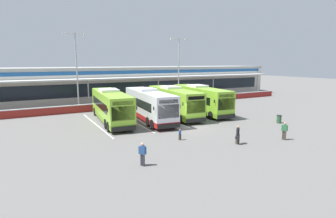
# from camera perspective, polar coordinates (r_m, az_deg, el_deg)

# --- Properties ---
(ground_plane) EXTENTS (200.00, 200.00, 0.00)m
(ground_plane) POSITION_cam_1_polar(r_m,az_deg,el_deg) (29.07, 4.23, -3.88)
(ground_plane) COLOR #605E5B
(terminal_building) EXTENTS (70.00, 13.00, 6.00)m
(terminal_building) POSITION_cam_1_polar(r_m,az_deg,el_deg) (52.99, -11.85, 5.51)
(terminal_building) COLOR beige
(terminal_building) RESTS_ON ground
(red_barrier_wall) EXTENTS (60.00, 0.40, 1.10)m
(red_barrier_wall) POSITION_cam_1_polar(r_m,az_deg,el_deg) (41.63, -6.69, 1.08)
(red_barrier_wall) COLOR maroon
(red_barrier_wall) RESTS_ON ground
(coach_bus_leftmost) EXTENTS (3.88, 12.33, 3.78)m
(coach_bus_leftmost) POSITION_cam_1_polar(r_m,az_deg,el_deg) (32.05, -12.07, 0.49)
(coach_bus_leftmost) COLOR #8CC633
(coach_bus_leftmost) RESTS_ON ground
(coach_bus_left_centre) EXTENTS (3.88, 12.33, 3.78)m
(coach_bus_left_centre) POSITION_cam_1_polar(r_m,az_deg,el_deg) (32.46, -4.10, 0.80)
(coach_bus_left_centre) COLOR silver
(coach_bus_left_centre) RESTS_ON ground
(coach_bus_centre) EXTENTS (3.88, 12.33, 3.78)m
(coach_bus_centre) POSITION_cam_1_polar(r_m,az_deg,el_deg) (35.08, 1.21, 1.52)
(coach_bus_centre) COLOR #8CC633
(coach_bus_centre) RESTS_ON ground
(coach_bus_right_centre) EXTENTS (3.88, 12.33, 3.78)m
(coach_bus_right_centre) POSITION_cam_1_polar(r_m,az_deg,el_deg) (37.38, 6.97, 1.97)
(coach_bus_right_centre) COLOR #8CC633
(coach_bus_right_centre) RESTS_ON ground
(bay_stripe_far_west) EXTENTS (0.14, 13.00, 0.01)m
(bay_stripe_far_west) POSITION_cam_1_polar(r_m,az_deg,el_deg) (31.24, -15.08, -3.21)
(bay_stripe_far_west) COLOR silver
(bay_stripe_far_west) RESTS_ON ground
(bay_stripe_west) EXTENTS (0.14, 13.00, 0.01)m
(bay_stripe_west) POSITION_cam_1_polar(r_m,az_deg,el_deg) (32.44, -7.86, -2.48)
(bay_stripe_west) COLOR silver
(bay_stripe_west) RESTS_ON ground
(bay_stripe_mid_west) EXTENTS (0.14, 13.00, 0.01)m
(bay_stripe_mid_west) POSITION_cam_1_polar(r_m,az_deg,el_deg) (34.12, -1.26, -1.76)
(bay_stripe_mid_west) COLOR silver
(bay_stripe_mid_west) RESTS_ON ground
(bay_stripe_centre) EXTENTS (0.14, 13.00, 0.01)m
(bay_stripe_centre) POSITION_cam_1_polar(r_m,az_deg,el_deg) (36.22, 4.64, -1.11)
(bay_stripe_centre) COLOR silver
(bay_stripe_centre) RESTS_ON ground
(bay_stripe_mid_east) EXTENTS (0.14, 13.00, 0.01)m
(bay_stripe_mid_east) POSITION_cam_1_polar(r_m,az_deg,el_deg) (38.66, 9.84, -0.52)
(bay_stripe_mid_east) COLOR silver
(bay_stripe_mid_east) RESTS_ON ground
(pedestrian_with_handbag) EXTENTS (0.61, 0.51, 1.62)m
(pedestrian_with_handbag) POSITION_cam_1_polar(r_m,az_deg,el_deg) (23.68, 14.64, -5.25)
(pedestrian_with_handbag) COLOR #4C4238
(pedestrian_with_handbag) RESTS_ON ground
(pedestrian_in_dark_coat) EXTENTS (0.46, 0.43, 1.62)m
(pedestrian_in_dark_coat) POSITION_cam_1_polar(r_m,az_deg,el_deg) (26.36, 23.57, -4.19)
(pedestrian_in_dark_coat) COLOR #4C4238
(pedestrian_in_dark_coat) RESTS_ON ground
(pedestrian_child) EXTENTS (0.32, 0.21, 1.00)m
(pedestrian_child) POSITION_cam_1_polar(r_m,az_deg,el_deg) (24.21, 2.55, -5.37)
(pedestrian_child) COLOR #4C4238
(pedestrian_child) RESTS_ON ground
(pedestrian_near_bin) EXTENTS (0.49, 0.42, 1.62)m
(pedestrian_near_bin) POSITION_cam_1_polar(r_m,az_deg,el_deg) (18.36, -5.45, -9.38)
(pedestrian_near_bin) COLOR #33333D
(pedestrian_near_bin) RESTS_ON ground
(lamp_post_west) EXTENTS (3.24, 0.28, 11.00)m
(lamp_post_west) POSITION_cam_1_polar(r_m,az_deg,el_deg) (40.76, -18.90, 8.52)
(lamp_post_west) COLOR #9E9EA3
(lamp_post_west) RESTS_ON ground
(lamp_post_centre) EXTENTS (3.24, 0.28, 11.00)m
(lamp_post_centre) POSITION_cam_1_polar(r_m,az_deg,el_deg) (46.43, 2.30, 9.16)
(lamp_post_centre) COLOR #9E9EA3
(lamp_post_centre) RESTS_ON ground
(litter_bin) EXTENTS (0.54, 0.54, 0.93)m
(litter_bin) POSITION_cam_1_polar(r_m,az_deg,el_deg) (33.34, 22.58, -2.00)
(litter_bin) COLOR #2D5133
(litter_bin) RESTS_ON ground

